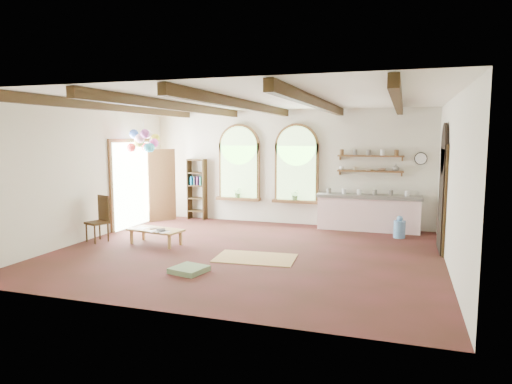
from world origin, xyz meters
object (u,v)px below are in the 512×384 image
at_px(balloon_cluster, 144,141).
at_px(kitchen_counter, 368,212).
at_px(side_chair, 98,228).
at_px(coffee_table, 156,231).

bearing_deg(balloon_cluster, kitchen_counter, 15.65).
bearing_deg(side_chair, balloon_cluster, 82.17).
xyz_separation_m(kitchen_counter, side_chair, (-5.94, -3.30, -0.16)).
height_order(kitchen_counter, balloon_cluster, balloon_cluster).
bearing_deg(side_chair, coffee_table, 6.30).
distance_m(kitchen_counter, balloon_cluster, 6.21).
bearing_deg(coffee_table, balloon_cluster, 127.96).
bearing_deg(coffee_table, side_chair, -173.70).
relative_size(side_chair, balloon_cluster, 0.94).
bearing_deg(kitchen_counter, balloon_cluster, -164.35).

